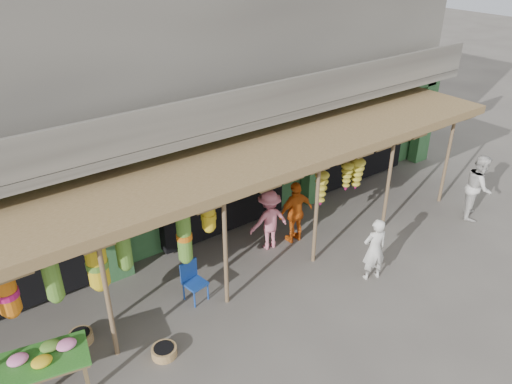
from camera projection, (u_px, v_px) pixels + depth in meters
ground at (276, 271)px, 11.71m from camera, size 80.00×80.00×0.00m
building at (167, 84)px, 13.57m from camera, size 16.40×6.80×7.00m
awning at (249, 162)px, 10.97m from camera, size 14.00×2.70×2.79m
flower_table at (43, 360)px, 8.38m from camera, size 1.64×1.17×0.90m
blue_chair at (193, 279)px, 10.66m from camera, size 0.49×0.50×0.90m
basket_mid at (164, 352)px, 9.39m from camera, size 0.51×0.51×0.19m
basket_right at (81, 337)px, 9.70m from camera, size 0.50×0.50×0.21m
person_front at (374, 249)px, 11.15m from camera, size 0.65×0.53×1.55m
person_right at (478, 187)px, 13.52m from camera, size 1.12×1.07×1.83m
person_vendor at (296, 212)px, 12.49m from camera, size 1.00×0.48×1.66m
person_shopper at (269, 220)px, 12.25m from camera, size 1.10×0.74×1.58m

